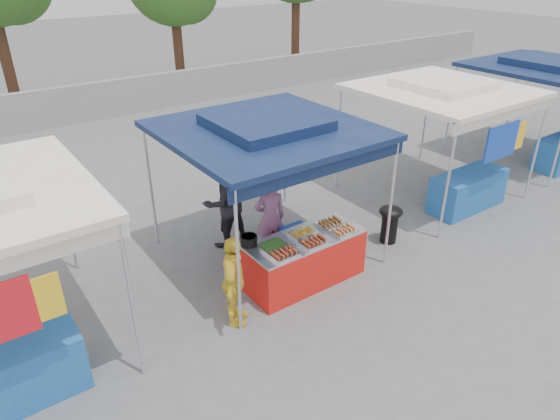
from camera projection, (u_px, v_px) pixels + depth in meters
ground_plane at (301, 278)px, 8.49m from camera, size 80.00×80.00×0.00m
back_wall at (93, 102)px, 16.12m from camera, size 40.00×0.25×1.20m
main_canopy at (267, 129)px, 8.09m from camera, size 3.20×3.20×2.57m
neighbor_stall_right at (454, 130)px, 10.49m from camera, size 3.20×3.20×2.57m
neighbor_stall_far at (554, 100)px, 12.56m from camera, size 3.20×3.20×2.57m
vendor_table at (305, 259)px, 8.22m from camera, size 2.00×0.80×0.85m
food_tray_fl at (284, 254)px, 7.52m from camera, size 0.42×0.30×0.07m
food_tray_fm at (313, 242)px, 7.82m from camera, size 0.42×0.30×0.07m
food_tray_fr at (343, 231)px, 8.15m from camera, size 0.42×0.30×0.07m
food_tray_bl at (272, 246)px, 7.73m from camera, size 0.42×0.30×0.07m
food_tray_bm at (303, 233)px, 8.08m from camera, size 0.42×0.30×0.07m
food_tray_br at (329, 223)px, 8.37m from camera, size 0.42×0.30×0.07m
cooking_pot at (249, 240)px, 7.79m from camera, size 0.27×0.27×0.16m
skewer_cup at (304, 240)px, 7.86m from camera, size 0.08×0.08×0.10m
wok_burner at (390, 221)px, 9.35m from camera, size 0.44×0.44×0.75m
crate_left at (267, 264)px, 8.57m from camera, size 0.55×0.38×0.33m
crate_right at (295, 250)px, 8.96m from camera, size 0.55×0.38×0.33m
crate_stacked at (295, 235)px, 8.81m from camera, size 0.50×0.35×0.30m
vendor_woman at (270, 218)px, 8.75m from camera, size 0.65×0.52×1.56m
helper_man at (224, 202)px, 9.09m from camera, size 0.87×0.69×1.75m
customer_person at (234, 282)px, 7.15m from camera, size 0.80×0.89×1.45m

